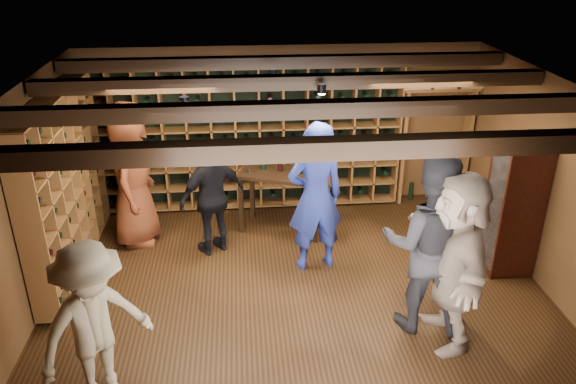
{
  "coord_description": "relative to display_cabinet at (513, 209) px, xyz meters",
  "views": [
    {
      "loc": [
        -0.63,
        -5.76,
        3.99
      ],
      "look_at": [
        -0.1,
        0.2,
        1.21
      ],
      "focal_mm": 35.0,
      "sensor_mm": 36.0,
      "label": 1
    }
  ],
  "objects": [
    {
      "name": "ground",
      "position": [
        -2.71,
        -0.2,
        -0.86
      ],
      "size": [
        6.0,
        6.0,
        0.0
      ],
      "primitive_type": "plane",
      "color": "#321D0E",
      "rests_on": "ground"
    },
    {
      "name": "room_shell",
      "position": [
        -2.71,
        -0.15,
        1.56
      ],
      "size": [
        6.0,
        6.0,
        6.0
      ],
      "color": "brown",
      "rests_on": "ground"
    },
    {
      "name": "wine_rack_back",
      "position": [
        -3.24,
        2.13,
        0.29
      ],
      "size": [
        4.65,
        0.3,
        2.2
      ],
      "color": "brown",
      "rests_on": "ground"
    },
    {
      "name": "wine_rack_left",
      "position": [
        -5.54,
        0.62,
        0.29
      ],
      "size": [
        0.3,
        2.65,
        2.2
      ],
      "color": "brown",
      "rests_on": "ground"
    },
    {
      "name": "crate_shelf",
      "position": [
        -0.31,
        2.12,
        0.71
      ],
      "size": [
        1.2,
        0.32,
        2.07
      ],
      "color": "brown",
      "rests_on": "ground"
    },
    {
      "name": "display_cabinet",
      "position": [
        0.0,
        0.0,
        0.0
      ],
      "size": [
        0.55,
        0.5,
        1.75
      ],
      "color": "#38120B",
      "rests_on": "ground"
    },
    {
      "name": "man_blue_shirt",
      "position": [
        -2.44,
        0.29,
        0.13
      ],
      "size": [
        0.79,
        0.59,
        1.98
      ],
      "primitive_type": "imported",
      "rotation": [
        0.0,
        0.0,
        3.32
      ],
      "color": "navy",
      "rests_on": "ground"
    },
    {
      "name": "man_grey_suit",
      "position": [
        -1.43,
        -1.01,
        0.16
      ],
      "size": [
        1.16,
        1.02,
        2.02
      ],
      "primitive_type": "imported",
      "rotation": [
        0.0,
        0.0,
        2.85
      ],
      "color": "black",
      "rests_on": "ground"
    },
    {
      "name": "guest_red_floral",
      "position": [
        -4.84,
        1.18,
        0.16
      ],
      "size": [
        0.72,
        1.04,
        2.03
      ],
      "primitive_type": "imported",
      "rotation": [
        0.0,
        0.0,
        1.49
      ],
      "color": "maroon",
      "rests_on": "ground"
    },
    {
      "name": "guest_woman_black",
      "position": [
        -3.75,
        0.79,
        -0.05
      ],
      "size": [
        1.02,
        0.83,
        1.62
      ],
      "primitive_type": "imported",
      "rotation": [
        0.0,
        0.0,
        3.69
      ],
      "color": "black",
      "rests_on": "ground"
    },
    {
      "name": "guest_khaki",
      "position": [
        -4.69,
        -1.86,
        -0.02
      ],
      "size": [
        1.22,
        1.19,
        1.68
      ],
      "primitive_type": "imported",
      "rotation": [
        0.0,
        0.0,
        0.74
      ],
      "color": "gray",
      "rests_on": "ground"
    },
    {
      "name": "guest_beige",
      "position": [
        -1.23,
        -1.26,
        0.11
      ],
      "size": [
        0.63,
        1.81,
        1.93
      ],
      "primitive_type": "imported",
      "rotation": [
        0.0,
        0.0,
        4.68
      ],
      "color": "gray",
      "rests_on": "ground"
    },
    {
      "name": "tasting_table",
      "position": [
        -2.78,
        1.32,
        -0.06
      ],
      "size": [
        1.33,
        0.98,
        1.18
      ],
      "rotation": [
        0.0,
        0.0,
        -0.36
      ],
      "color": "black",
      "rests_on": "ground"
    }
  ]
}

